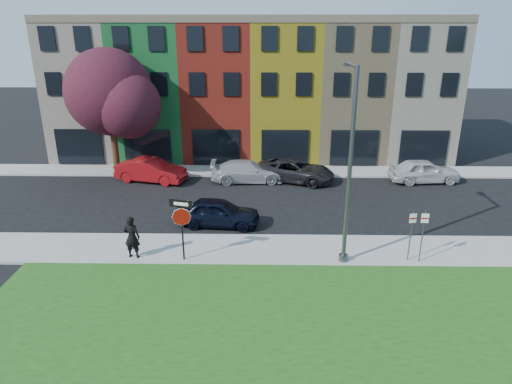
{
  "coord_description": "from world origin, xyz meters",
  "views": [
    {
      "loc": [
        -1.55,
        -16.0,
        9.98
      ],
      "look_at": [
        -1.89,
        4.0,
        2.55
      ],
      "focal_mm": 32.0,
      "sensor_mm": 36.0,
      "label": 1
    }
  ],
  "objects_px": {
    "stop_sign": "(181,218)",
    "sedan_near": "(218,212)",
    "man": "(132,237)",
    "street_lamp": "(349,168)"
  },
  "relations": [
    {
      "from": "stop_sign",
      "to": "street_lamp",
      "type": "bearing_deg",
      "value": 17.07
    },
    {
      "from": "street_lamp",
      "to": "man",
      "type": "bearing_deg",
      "value": 179.6
    },
    {
      "from": "stop_sign",
      "to": "sedan_near",
      "type": "xyz_separation_m",
      "value": [
        1.17,
        3.94,
        -1.42
      ]
    },
    {
      "from": "stop_sign",
      "to": "man",
      "type": "xyz_separation_m",
      "value": [
        -2.29,
        0.19,
        -1.04
      ]
    },
    {
      "from": "man",
      "to": "street_lamp",
      "type": "distance_m",
      "value": 9.88
    },
    {
      "from": "man",
      "to": "sedan_near",
      "type": "xyz_separation_m",
      "value": [
        3.46,
        3.75,
        -0.37
      ]
    },
    {
      "from": "stop_sign",
      "to": "sedan_near",
      "type": "height_order",
      "value": "stop_sign"
    },
    {
      "from": "sedan_near",
      "to": "street_lamp",
      "type": "height_order",
      "value": "street_lamp"
    },
    {
      "from": "man",
      "to": "street_lamp",
      "type": "xyz_separation_m",
      "value": [
        9.34,
        0.03,
        3.24
      ]
    },
    {
      "from": "stop_sign",
      "to": "street_lamp",
      "type": "distance_m",
      "value": 7.38
    }
  ]
}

